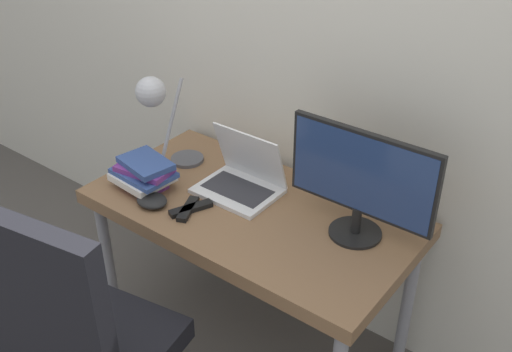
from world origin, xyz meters
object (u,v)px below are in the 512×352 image
(office_chair, at_px, (76,331))
(game_controller, at_px, (152,200))
(book_stack, at_px, (144,173))
(laptop, at_px, (242,179))
(monitor, at_px, (361,179))
(desk_lamp, at_px, (158,105))

(office_chair, height_order, game_controller, office_chair)
(office_chair, height_order, book_stack, office_chair)
(office_chair, bearing_deg, laptop, 86.09)
(laptop, relative_size, monitor, 0.58)
(monitor, height_order, desk_lamp, desk_lamp)
(laptop, distance_m, desk_lamp, 0.45)
(desk_lamp, bearing_deg, book_stack, -84.99)
(game_controller, bearing_deg, monitor, 23.61)
(monitor, relative_size, office_chair, 0.51)
(laptop, height_order, office_chair, office_chair)
(desk_lamp, distance_m, book_stack, 0.29)
(laptop, xyz_separation_m, desk_lamp, (-0.34, -0.11, 0.28))
(laptop, height_order, book_stack, laptop)
(laptop, bearing_deg, monitor, 2.31)
(office_chair, xyz_separation_m, game_controller, (-0.16, 0.54, 0.18))
(monitor, bearing_deg, game_controller, -156.39)
(desk_lamp, bearing_deg, laptop, 17.18)
(book_stack, bearing_deg, game_controller, -32.40)
(desk_lamp, relative_size, game_controller, 3.46)
(desk_lamp, xyz_separation_m, game_controller, (0.13, -0.20, -0.31))
(book_stack, height_order, game_controller, book_stack)
(laptop, relative_size, game_controller, 2.46)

